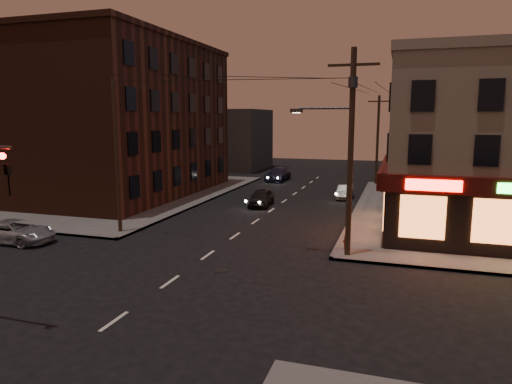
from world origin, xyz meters
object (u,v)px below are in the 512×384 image
at_px(suv_cross, 15,231).
at_px(fire_hydrant, 346,242).
at_px(sedan_near, 261,198).
at_px(sedan_far, 278,174).
at_px(sedan_mid, 345,192).

relative_size(suv_cross, fire_hydrant, 6.17).
relative_size(sedan_near, fire_hydrant, 5.30).
distance_m(suv_cross, sedan_near, 17.54).
bearing_deg(sedan_far, suv_cross, -102.64).
xyz_separation_m(suv_cross, fire_hydrant, (17.84, 3.71, -0.08)).
height_order(sedan_far, fire_hydrant, sedan_far).
relative_size(sedan_mid, fire_hydrant, 4.81).
relative_size(sedan_mid, sedan_far, 0.71).
relative_size(sedan_near, sedan_far, 0.78).
bearing_deg(sedan_near, sedan_mid, 38.29).
distance_m(sedan_far, fire_hydrant, 27.35).
xyz_separation_m(suv_cross, sedan_near, (9.99, 14.42, 0.03)).
bearing_deg(suv_cross, sedan_near, -35.02).
distance_m(sedan_near, sedan_far, 14.81).
bearing_deg(sedan_mid, sedan_far, 132.49).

